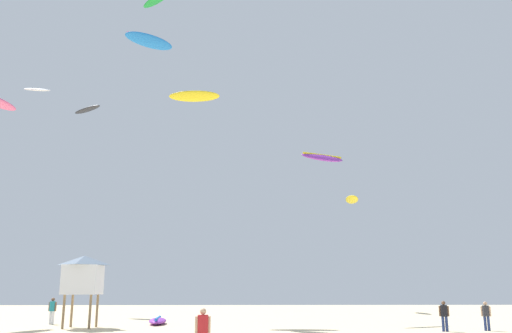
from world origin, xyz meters
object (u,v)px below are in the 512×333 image
person_left (444,314)px  kite_aloft_6 (37,90)px  kite_aloft_2 (194,96)px  kite_aloft_5 (352,200)px  person_midground (52,309)px  kite_grounded_near (158,321)px  lifeguard_tower (83,274)px  kite_aloft_1 (87,110)px  person_foreground (203,329)px  kite_aloft_8 (149,41)px  kite_aloft_3 (322,157)px  person_right (486,314)px

person_left → kite_aloft_6: size_ratio=0.74×
kite_aloft_2 → kite_aloft_5: (15.22, 16.23, -5.32)m
person_left → person_midground: bearing=91.4°
kite_grounded_near → lifeguard_tower: lifeguard_tower is taller
kite_aloft_1 → kite_aloft_2: bearing=-44.7°
person_foreground → lifeguard_tower: lifeguard_tower is taller
lifeguard_tower → kite_aloft_2: 16.01m
kite_aloft_2 → kite_aloft_5: kite_aloft_2 is taller
kite_aloft_8 → kite_aloft_1: bearing=114.7°
person_foreground → kite_aloft_2: size_ratio=0.41×
kite_aloft_2 → kite_aloft_8: kite_aloft_2 is taller
person_midground → kite_aloft_1: bearing=-154.6°
person_foreground → person_left: (12.20, 10.62, -0.01)m
person_midground → kite_aloft_5: 32.23m
person_foreground → kite_aloft_2: bearing=-4.7°
person_midground → kite_aloft_3: bearing=111.4°
lifeguard_tower → kite_aloft_2: bearing=48.1°
kite_aloft_2 → kite_aloft_6: 13.19m
kite_grounded_near → kite_aloft_3: (11.32, 2.78, 11.54)m
person_midground → kite_aloft_3: (18.11, 2.69, 10.79)m
person_foreground → kite_grounded_near: bearing=2.0°
kite_grounded_near → kite_aloft_6: (-11.29, 5.41, 17.70)m
person_right → kite_grounded_near: person_right is taller
lifeguard_tower → kite_aloft_6: 18.63m
kite_aloft_3 → kite_aloft_2: bearing=177.8°
kite_aloft_8 → kite_grounded_near: bearing=89.3°
person_midground → person_right: person_midground is taller
kite_aloft_2 → kite_aloft_6: bearing=170.1°
person_midground → kite_aloft_6: kite_aloft_6 is taller
person_midground → kite_aloft_5: bearing=142.2°
kite_aloft_1 → kite_aloft_8: size_ratio=1.28×
person_left → kite_aloft_6: (-27.59, 11.51, 16.99)m
person_right → kite_aloft_3: kite_aloft_3 is taller
kite_aloft_5 → kite_aloft_8: bearing=-122.8°
kite_grounded_near → kite_aloft_8: kite_aloft_8 is taller
kite_grounded_near → kite_aloft_1: kite_aloft_1 is taller
kite_aloft_2 → person_right: bearing=-27.3°
person_foreground → kite_aloft_3: kite_aloft_3 is taller
kite_aloft_8 → kite_aloft_2: bearing=80.2°
person_left → kite_grounded_near: bearing=85.9°
person_right → kite_aloft_5: kite_aloft_5 is taller
kite_grounded_near → kite_aloft_1: bearing=124.3°
kite_grounded_near → kite_aloft_2: kite_aloft_2 is taller
person_right → kite_grounded_near: bearing=100.4°
person_left → kite_aloft_2: kite_aloft_2 is taller
person_midground → lifeguard_tower: size_ratio=0.40×
person_foreground → kite_aloft_1: 39.11m
kite_aloft_5 → person_midground: bearing=-140.8°
person_foreground → kite_aloft_2: 25.45m
person_foreground → kite_aloft_3: 23.44m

